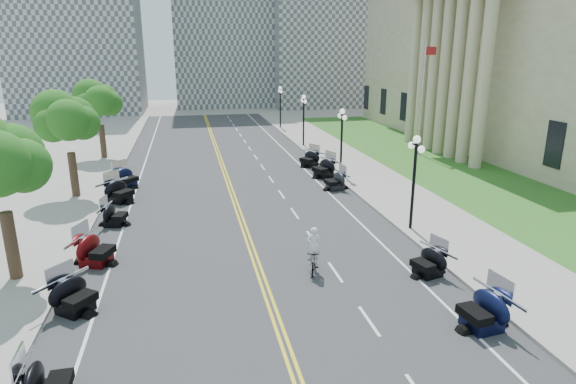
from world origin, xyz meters
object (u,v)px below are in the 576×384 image
civic_building (564,54)px  bicycle (313,260)px  cyclist_rider (314,230)px  flagpole (422,100)px

civic_building → bicycle: civic_building is taller
bicycle → cyclist_rider: bearing=107.2°
flagpole → cyclist_rider: 27.02m
cyclist_rider → bicycle: bearing=90.0°
bicycle → cyclist_rider: 1.38m
civic_building → bicycle: size_ratio=28.96×
civic_building → flagpole: size_ratio=5.10×
flagpole → cyclist_rider: size_ratio=5.86×
civic_building → flagpole: bearing=180.0°
bicycle → civic_building: bearing=53.4°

